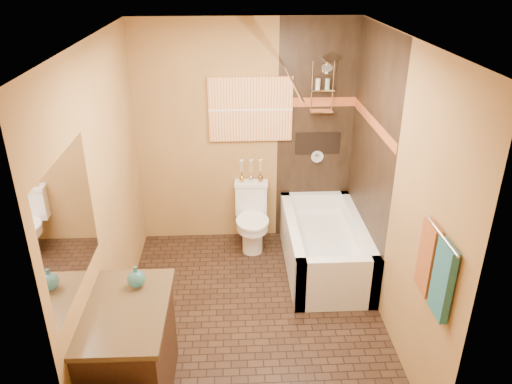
{
  "coord_description": "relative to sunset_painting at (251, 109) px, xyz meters",
  "views": [
    {
      "loc": [
        -0.16,
        -3.72,
        3.04
      ],
      "look_at": [
        0.06,
        0.4,
        1.08
      ],
      "focal_mm": 35.0,
      "sensor_mm": 36.0,
      "label": 1
    }
  ],
  "objects": [
    {
      "name": "toilet",
      "position": [
        -0.0,
        -0.25,
        -1.18
      ],
      "size": [
        0.38,
        0.56,
        0.74
      ],
      "rotation": [
        0.0,
        0.0,
        -0.07
      ],
      "color": "white",
      "rests_on": "floor"
    },
    {
      "name": "bud_vases",
      "position": [
        -0.0,
        -0.09,
        -0.67
      ],
      "size": [
        0.27,
        0.06,
        0.26
      ],
      "color": "gold",
      "rests_on": "toilet"
    },
    {
      "name": "vanity_mirror",
      "position": [
        -1.24,
        -2.38,
        -0.05
      ],
      "size": [
        0.01,
        1.0,
        0.9
      ],
      "primitive_type": "cube",
      "color": "white",
      "rests_on": "wall_left"
    },
    {
      "name": "mosaic_band_right",
      "position": [
        1.12,
        -0.73,
        0.07
      ],
      "size": [
        0.01,
        1.5,
        0.1
      ],
      "primitive_type": "cube",
      "color": "maroon",
      "rests_on": "alcove_tile_right"
    },
    {
      "name": "towel_bar",
      "position": [
        1.1,
        -2.53,
        -0.1
      ],
      "size": [
        0.02,
        0.55,
        0.02
      ],
      "primitive_type": "cylinder",
      "rotation": [
        1.57,
        0.0,
        0.0
      ],
      "color": "silver",
      "rests_on": "wall_right"
    },
    {
      "name": "wall_back",
      "position": [
        -0.05,
        0.02,
        -0.3
      ],
      "size": [
        2.4,
        0.02,
        2.5
      ],
      "primitive_type": "cube",
      "color": "#AC7E42",
      "rests_on": "floor"
    },
    {
      "name": "wall_left",
      "position": [
        -1.25,
        -1.48,
        -0.3
      ],
      "size": [
        0.02,
        3.0,
        2.5
      ],
      "primitive_type": "cube",
      "color": "#AC7E42",
      "rests_on": "floor"
    },
    {
      "name": "shower_fixtures",
      "position": [
        0.75,
        -0.1,
        0.12
      ],
      "size": [
        0.24,
        0.33,
        1.16
      ],
      "color": "silver",
      "rests_on": "floor"
    },
    {
      "name": "teal_bottle",
      "position": [
        -0.93,
        -2.14,
        -0.63
      ],
      "size": [
        0.18,
        0.18,
        0.21
      ],
      "primitive_type": null,
      "rotation": [
        0.0,
        0.0,
        -0.43
      ],
      "color": "#266B72",
      "rests_on": "vanity"
    },
    {
      "name": "sunset_painting",
      "position": [
        0.0,
        0.0,
        0.0
      ],
      "size": [
        0.9,
        0.04,
        0.7
      ],
      "primitive_type": "cube",
      "color": "orange",
      "rests_on": "wall_back"
    },
    {
      "name": "curtain_rod",
      "position": [
        0.35,
        -0.73,
        0.47
      ],
      "size": [
        0.03,
        1.55,
        0.03
      ],
      "primitive_type": "cylinder",
      "rotation": [
        1.57,
        0.0,
        0.0
      ],
      "color": "silver",
      "rests_on": "wall_back"
    },
    {
      "name": "alcove_niche",
      "position": [
        0.75,
        0.01,
        -0.4
      ],
      "size": [
        0.5,
        0.01,
        0.25
      ],
      "primitive_type": "cube",
      "color": "black",
      "rests_on": "alcove_tile_back"
    },
    {
      "name": "alcove_tile_back",
      "position": [
        0.72,
        0.01,
        -0.3
      ],
      "size": [
        0.85,
        0.01,
        2.5
      ],
      "primitive_type": "cube",
      "color": "black",
      "rests_on": "wall_back"
    },
    {
      "name": "wall_front",
      "position": [
        -0.05,
        -2.98,
        -0.3
      ],
      "size": [
        2.4,
        0.02,
        2.5
      ],
      "primitive_type": "cube",
      "color": "#AC7E42",
      "rests_on": "floor"
    },
    {
      "name": "mosaic_band_back",
      "position": [
        0.72,
        0.0,
        0.07
      ],
      "size": [
        0.85,
        0.01,
        0.1
      ],
      "primitive_type": "cube",
      "color": "maroon",
      "rests_on": "alcove_tile_back"
    },
    {
      "name": "floor",
      "position": [
        -0.05,
        -1.48,
        -1.55
      ],
      "size": [
        3.0,
        3.0,
        0.0
      ],
      "primitive_type": "plane",
      "color": "black",
      "rests_on": "ground"
    },
    {
      "name": "wall_right",
      "position": [
        1.15,
        -1.48,
        -0.3
      ],
      "size": [
        0.02,
        3.0,
        2.5
      ],
      "primitive_type": "cube",
      "color": "#AC7E42",
      "rests_on": "floor"
    },
    {
      "name": "bathtub",
      "position": [
        0.75,
        -0.73,
        -1.33
      ],
      "size": [
        0.8,
        1.5,
        0.55
      ],
      "color": "white",
      "rests_on": "floor"
    },
    {
      "name": "towel_rust",
      "position": [
        1.11,
        -2.4,
        -0.37
      ],
      "size": [
        0.05,
        0.22,
        0.52
      ],
      "primitive_type": "cube",
      "color": "brown",
      "rests_on": "towel_bar"
    },
    {
      "name": "vanity",
      "position": [
        -0.98,
        -2.38,
        -1.13
      ],
      "size": [
        0.58,
        0.95,
        0.83
      ],
      "rotation": [
        0.0,
        0.0,
        -0.01
      ],
      "color": "black",
      "rests_on": "floor"
    },
    {
      "name": "alcove_tile_right",
      "position": [
        1.13,
        -0.73,
        -0.3
      ],
      "size": [
        0.01,
        1.5,
        2.5
      ],
      "primitive_type": "cube",
      "color": "black",
      "rests_on": "wall_right"
    },
    {
      "name": "towel_teal",
      "position": [
        1.11,
        -2.66,
        -0.37
      ],
      "size": [
        0.05,
        0.22,
        0.52
      ],
      "primitive_type": "cube",
      "color": "#1D4E61",
      "rests_on": "towel_bar"
    },
    {
      "name": "ceiling",
      "position": [
        -0.05,
        -1.48,
        0.95
      ],
      "size": [
        3.0,
        3.0,
        0.0
      ],
      "primitive_type": "plane",
      "color": "silver",
      "rests_on": "wall_back"
    }
  ]
}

